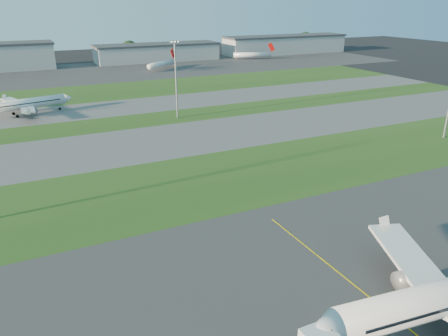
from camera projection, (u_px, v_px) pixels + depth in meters
ground at (366, 331)px, 53.75m from camera, size 700.00×700.00×0.00m
apron_near at (366, 331)px, 53.74m from camera, size 300.00×70.00×0.01m
grass_strip_a at (201, 182)px, 97.40m from camera, size 300.00×34.00×0.01m
taxiway_a at (156, 142)px, 125.11m from camera, size 300.00×32.00×0.01m
grass_strip_b at (133, 121)px, 146.10m from camera, size 300.00×18.00×0.01m
taxiway_b at (118, 108)px, 164.57m from camera, size 300.00×26.00×0.01m
grass_strip_c at (101, 92)px, 192.28m from camera, size 300.00×40.00×0.01m
apron_far at (80, 73)px, 242.66m from camera, size 400.00×80.00×0.01m
yellow_line at (396, 319)px, 55.78m from camera, size 0.25×60.00×0.02m
airliner_taxiing at (23, 104)px, 152.67m from camera, size 34.59×29.01×10.96m
mini_jet_near at (162, 64)px, 253.10m from camera, size 23.02×19.72×9.48m
mini_jet_far at (253, 55)px, 295.98m from camera, size 27.76×10.96×9.48m
light_mast_centre at (176, 75)px, 145.17m from camera, size 3.20×0.70×25.80m
hangar_east at (157, 52)px, 288.15m from camera, size 81.60×23.00×11.20m
hangar_far_east at (285, 44)px, 328.40m from camera, size 96.90×23.00×13.20m
tree_mid_west at (34, 56)px, 266.86m from camera, size 9.90×9.90×10.80m
tree_mid_east at (130, 49)px, 293.39m from camera, size 11.55×11.55×12.60m
tree_east at (230, 46)px, 322.40m from camera, size 10.45×10.45×11.40m
tree_far_east at (305, 40)px, 353.71m from camera, size 12.65×12.65×13.80m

